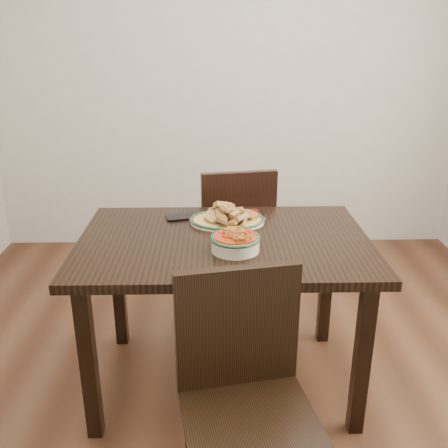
{
  "coord_description": "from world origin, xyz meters",
  "views": [
    {
      "loc": [
        -0.1,
        -2.01,
        1.59
      ],
      "look_at": [
        -0.06,
        0.02,
        0.81
      ],
      "focal_mm": 40.0,
      "sensor_mm": 36.0,
      "label": 1
    }
  ],
  "objects_px": {
    "noodle_bowl": "(235,241)",
    "smartphone": "(182,217)",
    "chair_near": "(245,389)",
    "dining_table": "(224,258)",
    "fish_plate": "(227,214)",
    "chair_far": "(235,232)"
  },
  "relations": [
    {
      "from": "chair_far",
      "to": "smartphone",
      "type": "height_order",
      "value": "chair_far"
    },
    {
      "from": "chair_far",
      "to": "chair_near",
      "type": "bearing_deg",
      "value": 79.41
    },
    {
      "from": "dining_table",
      "to": "noodle_bowl",
      "type": "height_order",
      "value": "noodle_bowl"
    },
    {
      "from": "noodle_bowl",
      "to": "smartphone",
      "type": "bearing_deg",
      "value": 121.45
    },
    {
      "from": "chair_far",
      "to": "chair_near",
      "type": "xyz_separation_m",
      "value": [
        -0.03,
        -1.38,
        0.0
      ]
    },
    {
      "from": "chair_near",
      "to": "dining_table",
      "type": "bearing_deg",
      "value": 83.74
    },
    {
      "from": "chair_near",
      "to": "smartphone",
      "type": "distance_m",
      "value": 1.01
    },
    {
      "from": "chair_near",
      "to": "noodle_bowl",
      "type": "distance_m",
      "value": 0.63
    },
    {
      "from": "noodle_bowl",
      "to": "smartphone",
      "type": "height_order",
      "value": "noodle_bowl"
    },
    {
      "from": "chair_near",
      "to": "smartphone",
      "type": "height_order",
      "value": "chair_near"
    },
    {
      "from": "noodle_bowl",
      "to": "smartphone",
      "type": "distance_m",
      "value": 0.46
    },
    {
      "from": "fish_plate",
      "to": "smartphone",
      "type": "distance_m",
      "value": 0.23
    },
    {
      "from": "chair_near",
      "to": "smartphone",
      "type": "relative_size",
      "value": 5.74
    },
    {
      "from": "fish_plate",
      "to": "noodle_bowl",
      "type": "distance_m",
      "value": 0.33
    },
    {
      "from": "chair_near",
      "to": "smartphone",
      "type": "xyz_separation_m",
      "value": [
        -0.25,
        0.95,
        0.26
      ]
    },
    {
      "from": "dining_table",
      "to": "smartphone",
      "type": "relative_size",
      "value": 8.19
    },
    {
      "from": "dining_table",
      "to": "chair_near",
      "type": "distance_m",
      "value": 0.7
    },
    {
      "from": "fish_plate",
      "to": "smartphone",
      "type": "relative_size",
      "value": 2.27
    },
    {
      "from": "dining_table",
      "to": "noodle_bowl",
      "type": "distance_m",
      "value": 0.19
    },
    {
      "from": "fish_plate",
      "to": "noodle_bowl",
      "type": "bearing_deg",
      "value": -85.87
    },
    {
      "from": "smartphone",
      "to": "noodle_bowl",
      "type": "bearing_deg",
      "value": -73.18
    },
    {
      "from": "chair_far",
      "to": "smartphone",
      "type": "bearing_deg",
      "value": 48.23
    }
  ]
}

